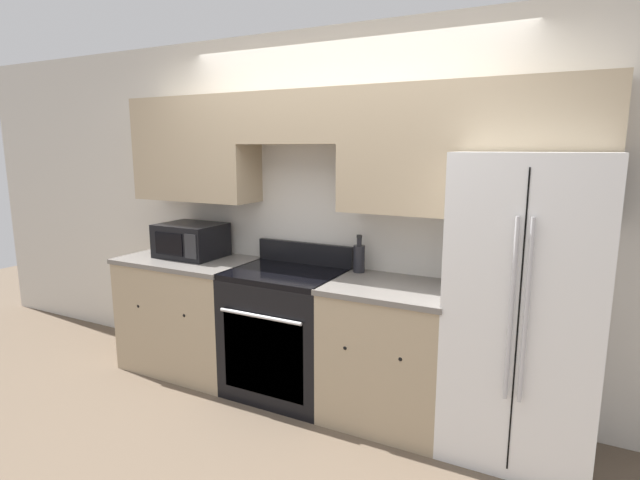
{
  "coord_description": "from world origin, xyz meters",
  "views": [
    {
      "loc": [
        1.53,
        -2.61,
        1.78
      ],
      "look_at": [
        -0.0,
        0.31,
        1.16
      ],
      "focal_mm": 28.0,
      "sensor_mm": 36.0,
      "label": 1
    }
  ],
  "objects_px": {
    "oven_range": "(286,332)",
    "bottle": "(359,258)",
    "microwave": "(191,240)",
    "refrigerator": "(526,306)"
  },
  "relations": [
    {
      "from": "refrigerator",
      "to": "oven_range",
      "type": "bearing_deg",
      "value": -177.32
    },
    {
      "from": "oven_range",
      "to": "bottle",
      "type": "height_order",
      "value": "bottle"
    },
    {
      "from": "microwave",
      "to": "bottle",
      "type": "bearing_deg",
      "value": 6.26
    },
    {
      "from": "refrigerator",
      "to": "microwave",
      "type": "relative_size",
      "value": 3.54
    },
    {
      "from": "oven_range",
      "to": "microwave",
      "type": "bearing_deg",
      "value": 175.64
    },
    {
      "from": "oven_range",
      "to": "microwave",
      "type": "distance_m",
      "value": 1.1
    },
    {
      "from": "oven_range",
      "to": "bottle",
      "type": "relative_size",
      "value": 4.05
    },
    {
      "from": "refrigerator",
      "to": "bottle",
      "type": "xyz_separation_m",
      "value": [
        -1.11,
        0.15,
        0.14
      ]
    },
    {
      "from": "refrigerator",
      "to": "microwave",
      "type": "height_order",
      "value": "refrigerator"
    },
    {
      "from": "microwave",
      "to": "bottle",
      "type": "relative_size",
      "value": 1.87
    }
  ]
}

